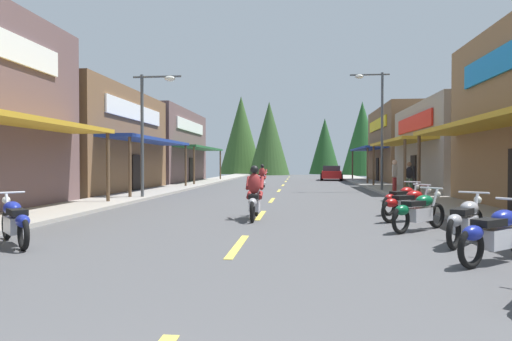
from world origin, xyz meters
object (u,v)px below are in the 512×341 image
Objects in this scene: motorcycle_parked_right_5 at (403,199)px; parked_car_curbside at (331,173)px; motorcycle_parked_right_1 at (496,233)px; motorcycle_parked_right_4 at (409,204)px; motorcycle_parked_right_3 at (419,211)px; motorcycle_parked_right_2 at (466,220)px; motorcycle_parked_left_2 at (15,221)px; rider_cruising_trailing at (262,178)px; streetlamp_left at (150,117)px; rider_cruising_lead at (255,197)px; streetlamp_right at (376,115)px; pedestrian_browsing at (409,176)px; pedestrian_by_shop at (395,175)px.

motorcycle_parked_right_5 is 0.37× the size of parked_car_curbside.
motorcycle_parked_right_1 is 5.03m from motorcycle_parked_right_4.
motorcycle_parked_right_1 is 3.29m from motorcycle_parked_right_3.
motorcycle_parked_right_2 is at bearing -132.63° from motorcycle_parked_right_5.
motorcycle_parked_right_4 and motorcycle_parked_left_2 have the same top height.
motorcycle_parked_left_2 is (-8.94, -6.16, 0.00)m from motorcycle_parked_right_5.
rider_cruising_trailing reaches higher than motorcycle_parked_right_4.
motorcycle_parked_right_5 is (0.24, 1.78, 0.00)m from motorcycle_parked_right_4.
streetlamp_left reaches higher than motorcycle_parked_left_2.
motorcycle_parked_left_2 is at bearing 171.67° from motorcycle_parked_right_5.
streetlamp_left is 8.91m from rider_cruising_lead.
streetlamp_left is 0.83× the size of streetlamp_right.
motorcycle_parked_right_5 is at bearing -24.86° from streetlamp_left.
motorcycle_parked_right_1 and motorcycle_parked_left_2 have the same top height.
streetlamp_left is 13.11m from pedestrian_browsing.
motorcycle_parked_right_4 is (0.20, 1.76, 0.00)m from motorcycle_parked_right_3.
rider_cruising_trailing is at bearing 67.21° from motorcycle_parked_right_1.
rider_cruising_trailing reaches higher than motorcycle_parked_right_1.
motorcycle_parked_right_4 is 4.36m from rider_cruising_lead.
streetlamp_left reaches higher than pedestrian_browsing.
motorcycle_parked_left_2 is 0.89× the size of pedestrian_by_shop.
motorcycle_parked_right_4 is 1.07× the size of pedestrian_browsing.
motorcycle_parked_right_3 is 11.78m from pedestrian_by_shop.
motorcycle_parked_right_1 is 1.03× the size of pedestrian_browsing.
pedestrian_browsing reaches higher than motorcycle_parked_left_2.
motorcycle_parked_left_2 is 0.75× the size of rider_cruising_trailing.
motorcycle_parked_right_1 is 0.81× the size of rider_cruising_lead.
motorcycle_parked_right_4 is 0.85× the size of rider_cruising_lead.
pedestrian_by_shop reaches higher than rider_cruising_lead.
motorcycle_parked_right_3 is at bearing -131.09° from motorcycle_parked_right_4.
rider_cruising_trailing is at bearing 162.41° from parked_car_curbside.
motorcycle_parked_right_3 is 3.56m from motorcycle_parked_right_5.
streetlamp_right reaches higher than motorcycle_parked_right_1.
motorcycle_parked_right_1 is at bearing -139.67° from rider_cruising_lead.
motorcycle_parked_left_2 is at bearing 154.76° from motorcycle_parked_right_3.
motorcycle_parked_left_2 is 0.95× the size of pedestrian_browsing.
rider_cruising_trailing is at bearing 53.52° from motorcycle_parked_right_2.
streetlamp_right is 3.72× the size of motorcycle_parked_right_4.
motorcycle_parked_right_4 is 9.74m from motorcycle_parked_left_2.
rider_cruising_lead is (-5.64, -12.57, -3.71)m from streetlamp_right.
streetlamp_left is at bearing 92.74° from motorcycle_parked_right_1.
streetlamp_right is 4.11× the size of motorcycle_parked_right_3.
pedestrian_browsing reaches higher than motorcycle_parked_right_3.
pedestrian_by_shop is at bearing 38.18° from motorcycle_parked_right_3.
motorcycle_parked_right_2 is (-1.02, -16.02, -3.88)m from streetlamp_right.
pedestrian_by_shop is (11.48, 3.44, -2.66)m from streetlamp_left.
pedestrian_by_shop is at bearing 45.41° from motorcycle_parked_right_4.
rider_cruising_trailing is (-5.44, 15.35, 0.17)m from motorcycle_parked_right_4.
streetlamp_right is 4.36m from pedestrian_browsing.
pedestrian_browsing is at bearing 16.87° from streetlamp_left.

